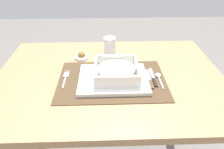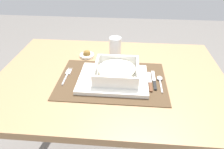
% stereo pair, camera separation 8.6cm
% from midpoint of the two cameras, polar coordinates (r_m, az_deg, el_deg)
% --- Properties ---
extents(dining_table, '(1.01, 0.71, 0.72)m').
position_cam_midpoint_polar(dining_table, '(0.97, 2.20, -5.25)').
color(dining_table, '#A37A51').
rests_on(dining_table, ground).
extents(placemat, '(0.45, 0.31, 0.00)m').
position_cam_midpoint_polar(placemat, '(0.87, 2.81, -1.65)').
color(placemat, '#4C3823').
rests_on(placemat, dining_table).
extents(serving_plate, '(0.29, 0.22, 0.02)m').
position_cam_midpoint_polar(serving_plate, '(0.87, 3.15, -1.31)').
color(serving_plate, white).
rests_on(serving_plate, placemat).
extents(porridge_bowl, '(0.18, 0.18, 0.05)m').
position_cam_midpoint_polar(porridge_bowl, '(0.86, 4.15, 0.70)').
color(porridge_bowl, white).
rests_on(porridge_bowl, serving_plate).
extents(fork, '(0.02, 0.13, 0.00)m').
position_cam_midpoint_polar(fork, '(0.91, -9.74, -0.08)').
color(fork, silver).
rests_on(fork, placemat).
extents(spoon, '(0.02, 0.11, 0.01)m').
position_cam_midpoint_polar(spoon, '(0.90, 15.89, -1.54)').
color(spoon, silver).
rests_on(spoon, placemat).
extents(butter_knife, '(0.01, 0.13, 0.01)m').
position_cam_midpoint_polar(butter_knife, '(0.88, 14.41, -1.96)').
color(butter_knife, black).
rests_on(butter_knife, placemat).
extents(bread_knife, '(0.01, 0.14, 0.01)m').
position_cam_midpoint_polar(bread_knife, '(0.87, 13.33, -2.30)').
color(bread_knife, '#59331E').
rests_on(bread_knife, placemat).
extents(drinking_glass, '(0.06, 0.06, 0.10)m').
position_cam_midpoint_polar(drinking_glass, '(1.05, 3.23, 7.46)').
color(drinking_glass, white).
rests_on(drinking_glass, dining_table).
extents(condiment_saucer, '(0.07, 0.07, 0.04)m').
position_cam_midpoint_polar(condiment_saucer, '(1.05, -4.68, 5.46)').
color(condiment_saucer, white).
rests_on(condiment_saucer, dining_table).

